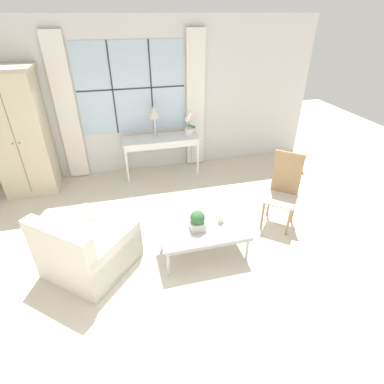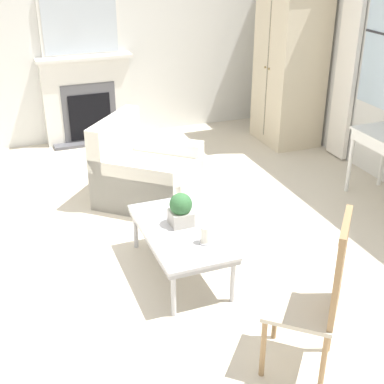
{
  "view_description": "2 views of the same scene",
  "coord_description": "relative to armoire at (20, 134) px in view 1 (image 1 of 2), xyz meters",
  "views": [
    {
      "loc": [
        -0.35,
        -2.73,
        2.85
      ],
      "look_at": [
        0.45,
        0.38,
        0.89
      ],
      "focal_mm": 28.0,
      "sensor_mm": 36.0,
      "label": 1
    },
    {
      "loc": [
        4.15,
        -1.1,
        2.62
      ],
      "look_at": [
        0.67,
        0.24,
        0.8
      ],
      "focal_mm": 50.0,
      "sensor_mm": 36.0,
      "label": 2
    }
  ],
  "objects": [
    {
      "name": "potted_plant_small",
      "position": [
        2.43,
        -2.41,
        -0.51
      ],
      "size": [
        0.19,
        0.19,
        0.28
      ],
      "color": "#BCB7AD",
      "rests_on": "coffee_table"
    },
    {
      "name": "side_chair_wooden",
      "position": [
        3.86,
        -2.0,
        -0.45
      ],
      "size": [
        0.62,
        0.62,
        1.13
      ],
      "color": "beige",
      "rests_on": "ground_plane"
    },
    {
      "name": "table_lamp",
      "position": [
        2.28,
        0.09,
        0.16
      ],
      "size": [
        0.24,
        0.24,
        0.6
      ],
      "color": "silver",
      "rests_on": "console_table"
    },
    {
      "name": "console_table",
      "position": [
        2.37,
        0.06,
        -0.4
      ],
      "size": [
        1.46,
        0.52,
        0.76
      ],
      "color": "white",
      "rests_on": "ground_plane"
    },
    {
      "name": "wall_back_windowed",
      "position": [
        1.95,
        0.4,
        0.33
      ],
      "size": [
        7.2,
        0.14,
        2.8
      ],
      "color": "silver",
      "rests_on": "ground_plane"
    },
    {
      "name": "armchair_upholstered",
      "position": [
        1.04,
        -2.31,
        -0.79
      ],
      "size": [
        1.31,
        1.31,
        0.88
      ],
      "color": "silver",
      "rests_on": "ground_plane"
    },
    {
      "name": "armoire",
      "position": [
        0.0,
        0.0,
        0.0
      ],
      "size": [
        0.92,
        0.72,
        2.13
      ],
      "color": "beige",
      "rests_on": "ground_plane"
    },
    {
      "name": "coffee_table",
      "position": [
        2.51,
        -2.45,
        -0.69
      ],
      "size": [
        1.15,
        0.59,
        0.42
      ],
      "color": "#BCBCC1",
      "rests_on": "ground_plane"
    },
    {
      "name": "potted_orchid",
      "position": [
        2.94,
        0.07,
        -0.13
      ],
      "size": [
        0.22,
        0.17,
        0.47
      ],
      "color": "white",
      "rests_on": "console_table"
    },
    {
      "name": "ground_plane",
      "position": [
        1.95,
        -2.62,
        -1.07
      ],
      "size": [
        14.0,
        14.0,
        0.0
      ],
      "primitive_type": "plane",
      "color": "beige"
    },
    {
      "name": "pillar_candle",
      "position": [
        2.78,
        -2.33,
        -0.59
      ],
      "size": [
        0.11,
        0.11,
        0.15
      ],
      "color": "silver",
      "rests_on": "coffee_table"
    }
  ]
}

